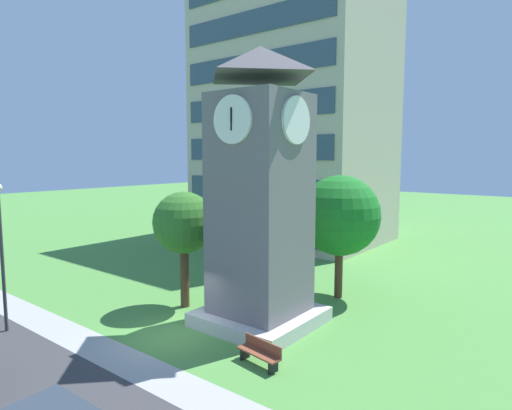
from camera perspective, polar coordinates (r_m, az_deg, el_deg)
ground_plane at (r=18.94m, az=-10.99°, el=-16.55°), size 160.00×160.00×0.00m
kerb_strip at (r=17.54m, az=-17.54°, el=-18.65°), size 120.00×1.60×0.01m
office_building at (r=39.19m, az=5.03°, el=11.98°), size 15.28×11.53×22.40m
clock_tower at (r=18.60m, az=0.56°, el=0.30°), size 4.67×4.67×11.90m
park_bench at (r=16.14m, az=0.52°, el=-18.85°), size 1.85×0.75×0.88m
street_lamp at (r=20.85m, az=-30.54°, el=-4.16°), size 0.36×0.36×6.26m
tree_by_building at (r=21.21m, az=-9.50°, el=-2.43°), size 2.99×2.99×5.68m
tree_near_tower at (r=22.67m, az=10.97°, el=-1.40°), size 4.15×4.15×6.42m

